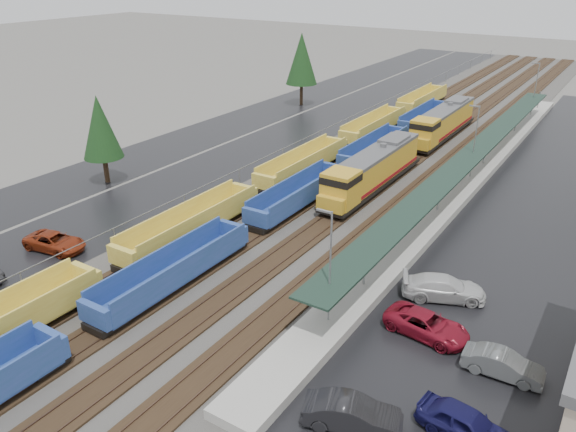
% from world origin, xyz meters
% --- Properties ---
extents(ballast_strip, '(20.00, 160.00, 0.08)m').
position_xyz_m(ballast_strip, '(0.00, 60.00, 0.04)').
color(ballast_strip, '#302D2B').
rests_on(ballast_strip, ground).
extents(trackbed, '(14.60, 160.00, 0.22)m').
position_xyz_m(trackbed, '(-0.00, 60.00, 0.16)').
color(trackbed, black).
rests_on(trackbed, ground).
extents(west_parking_lot, '(10.00, 160.00, 0.02)m').
position_xyz_m(west_parking_lot, '(-15.00, 60.00, 0.01)').
color(west_parking_lot, black).
rests_on(west_parking_lot, ground).
extents(west_road, '(9.00, 160.00, 0.02)m').
position_xyz_m(west_road, '(-25.00, 60.00, 0.01)').
color(west_road, black).
rests_on(west_road, ground).
extents(east_commuter_lot, '(16.00, 100.00, 0.02)m').
position_xyz_m(east_commuter_lot, '(19.00, 50.00, 0.01)').
color(east_commuter_lot, black).
rests_on(east_commuter_lot, ground).
extents(station_platform, '(3.00, 80.00, 8.00)m').
position_xyz_m(station_platform, '(9.50, 50.01, 0.73)').
color(station_platform, '#9E9B93').
rests_on(station_platform, ground).
extents(chainlink_fence, '(0.08, 160.04, 2.02)m').
position_xyz_m(chainlink_fence, '(-9.50, 58.44, 1.61)').
color(chainlink_fence, gray).
rests_on(chainlink_fence, ground).
extents(tree_west_near, '(3.96, 3.96, 9.00)m').
position_xyz_m(tree_west_near, '(-22.00, 30.00, 5.82)').
color(tree_west_near, '#332316').
rests_on(tree_west_near, ground).
extents(tree_west_far, '(4.84, 4.84, 11.00)m').
position_xyz_m(tree_west_far, '(-23.00, 70.00, 7.12)').
color(tree_west_far, '#332316').
rests_on(tree_west_far, ground).
extents(locomotive_lead, '(2.78, 18.35, 4.15)m').
position_xyz_m(locomotive_lead, '(2.00, 42.20, 2.24)').
color(locomotive_lead, black).
rests_on(locomotive_lead, ground).
extents(locomotive_trail, '(2.78, 18.35, 4.15)m').
position_xyz_m(locomotive_trail, '(2.00, 63.20, 2.24)').
color(locomotive_trail, black).
rests_on(locomotive_trail, ground).
extents(well_string_yellow, '(2.68, 103.79, 2.38)m').
position_xyz_m(well_string_yellow, '(-6.00, 33.80, 1.19)').
color(well_string_yellow, gold).
rests_on(well_string_yellow, ground).
extents(well_string_blue, '(2.57, 97.23, 2.28)m').
position_xyz_m(well_string_blue, '(-2.00, 26.91, 1.15)').
color(well_string_blue, navy).
rests_on(well_string_blue, ground).
extents(parked_car_west_c, '(3.10, 5.36, 1.40)m').
position_xyz_m(parked_car_west_c, '(-13.68, 17.58, 0.70)').
color(parked_car_west_c, maroon).
rests_on(parked_car_west_c, ground).
extents(parked_car_east_a, '(3.18, 5.15, 1.60)m').
position_xyz_m(parked_car_east_a, '(14.37, 13.59, 0.80)').
color(parked_car_east_a, black).
rests_on(parked_car_east_a, ground).
extents(parked_car_east_b, '(3.03, 5.44, 1.44)m').
position_xyz_m(parked_car_east_b, '(14.82, 22.71, 0.72)').
color(parked_car_east_b, maroon).
rests_on(parked_car_east_b, ground).
extents(parked_car_east_c, '(4.30, 5.98, 1.61)m').
position_xyz_m(parked_car_east_c, '(14.35, 27.27, 0.80)').
color(parked_car_east_c, silver).
rests_on(parked_car_east_c, ground).
extents(parked_car_east_d, '(2.49, 4.97, 1.62)m').
position_xyz_m(parked_car_east_d, '(19.23, 15.88, 0.81)').
color(parked_car_east_d, '#131245').
rests_on(parked_car_east_d, ground).
extents(parked_car_east_e, '(1.72, 4.41, 1.43)m').
position_xyz_m(parked_car_east_e, '(19.62, 21.42, 0.72)').
color(parked_car_east_e, '#5A5D5F').
rests_on(parked_car_east_e, ground).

